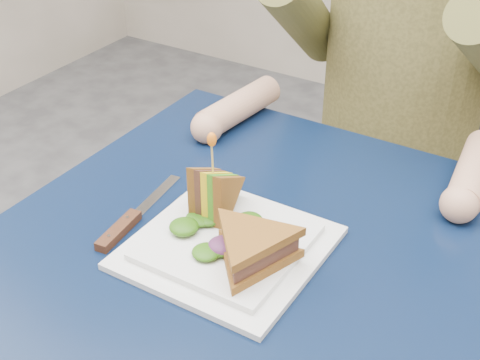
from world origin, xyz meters
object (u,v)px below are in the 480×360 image
Objects in this scene: table at (259,280)px; knife at (126,224)px; sandwich_upright at (213,193)px; fork at (165,218)px; plate at (228,245)px; diner at (411,8)px; chair at (405,149)px; sandwich_flat at (252,248)px.

knife is (-0.19, -0.08, 0.09)m from table.
sandwich_upright reaches higher than fork.
plate is at bearing -39.98° from sandwich_upright.
diner is at bearing 87.64° from plate.
table is 2.88× the size of plate.
fork is (-0.07, -0.03, -0.05)m from sandwich_upright.
sandwich_upright reaches higher than plate.
knife is at bearing -103.57° from chair.
fork is at bearing 167.80° from sandwich_flat.
diner reaches higher than knife.
table is 0.15m from sandwich_flat.
plate is (-0.03, -0.05, 0.09)m from table.
chair is at bearing 90.00° from table.
diner reaches higher than plate.
table is 0.64m from diner.
fork is (-0.15, -0.61, -0.18)m from diner.
chair reaches higher than sandwich_flat.
table is 0.10m from plate.
diner is 2.87× the size of plate.
sandwich_upright is 0.09m from fork.
sandwich_flat reaches higher than knife.
plate is 2.04× the size of sandwich_upright.
table is 0.22m from knife.
chair is at bearing 78.50° from fork.
fork is (-0.12, 0.01, -0.01)m from plate.
knife is (-0.11, -0.08, -0.05)m from sandwich_upright.
chair is 0.39m from diner.
knife is at bearing -143.82° from sandwich_upright.
sandwich_flat is at bearing -32.79° from sandwich_upright.
chair is 4.20× the size of knife.
diner is 0.60m from sandwich_upright.
table is 0.16m from sandwich_upright.
sandwich_upright is (-0.08, -0.58, -0.13)m from diner.
fork is (-0.15, -0.03, 0.08)m from table.
plate is 0.16m from knife.
diner is at bearing 82.22° from sandwich_upright.
sandwich_flat is 1.16× the size of fork.
diner reaches higher than fork.
table is 3.39× the size of knife.
sandwich_flat is 0.94× the size of knife.
table is 4.18× the size of fork.
chair reaches higher than table.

